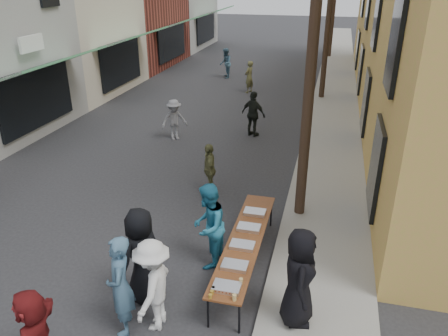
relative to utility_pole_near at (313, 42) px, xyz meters
The scene contains 25 objects.
ground 6.91m from the utility_pole_near, 145.10° to the right, with size 120.00×120.00×0.00m, color #28282B.
sidewalk 12.82m from the utility_pole_near, 86.66° to the left, with size 2.20×60.00×0.10m, color gray.
storefront_row 18.65m from the utility_pole_near, 140.09° to the left, with size 8.00×37.00×9.00m.
utility_pole_near is the anchor object (origin of this frame).
utility_pole_mid 12.00m from the utility_pole_near, 90.00° to the left, with size 0.26×0.26×9.00m, color #2D2116.
serving_table 4.68m from the utility_pole_near, 110.09° to the right, with size 0.70×4.00×0.75m.
catering_tray_sausage 5.71m from the utility_pole_near, 102.59° to the right, with size 0.50×0.33×0.08m, color maroon.
catering_tray_foil_b 5.25m from the utility_pole_near, 104.78° to the right, with size 0.50×0.33×0.08m, color #B2B2B7.
catering_tray_buns 4.80m from the utility_pole_near, 108.15° to the right, with size 0.50×0.33×0.08m, color tan.
catering_tray_foil_d 4.41m from the utility_pole_near, 113.39° to the right, with size 0.50×0.33×0.08m, color #B2B2B7.
catering_tray_buns_end 4.11m from the utility_pole_near, 122.46° to the right, with size 0.50×0.33×0.08m, color tan.
condiment_jar_a 5.98m from the utility_pole_near, 104.42° to the right, with size 0.07×0.07×0.08m, color #A57F26.
condiment_jar_b 5.90m from the utility_pole_near, 104.73° to the right, with size 0.07×0.07×0.08m, color #A57F26.
condiment_jar_c 5.83m from the utility_pole_near, 105.05° to the right, with size 0.07×0.07×0.08m, color #A57F26.
cup_stack 5.86m from the utility_pole_near, 99.45° to the right, with size 0.08×0.08×0.12m, color tan.
guest_front_a 5.95m from the utility_pole_near, 124.26° to the right, with size 0.96×0.63×1.97m, color black.
guest_front_b 6.59m from the utility_pole_near, 119.03° to the right, with size 0.70×0.46×1.93m, color #456B86.
guest_front_c 4.73m from the utility_pole_near, 123.90° to the right, with size 0.94×0.73×1.94m, color teal.
guest_front_d 6.27m from the utility_pole_near, 115.16° to the right, with size 1.17×0.67×1.81m, color white.
guest_front_e 4.63m from the utility_pole_near, 166.48° to the left, with size 0.90×0.38×1.54m, color brown.
server 5.27m from the utility_pole_near, 85.65° to the right, with size 0.93×0.61×1.91m, color black.
passerby_left 7.89m from the utility_pole_near, 138.31° to the left, with size 1.01×0.58×1.57m, color slate.
passerby_mid 7.19m from the utility_pole_near, 112.24° to the left, with size 1.04×0.43×1.78m, color black.
passerby_right 13.41m from the utility_pole_near, 107.24° to the left, with size 0.61×0.40×1.67m, color brown.
passerby_far 16.87m from the utility_pole_near, 110.91° to the left, with size 0.86×0.67×1.76m, color #426881.
Camera 1 is at (4.84, -7.30, 5.97)m, focal length 35.00 mm.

